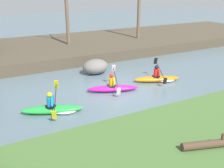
# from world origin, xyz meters

# --- Properties ---
(ground_plane) EXTENTS (90.00, 90.00, 0.00)m
(ground_plane) POSITION_xyz_m (0.00, 0.00, 0.00)
(ground_plane) COLOR slate
(riverbank_far) EXTENTS (44.00, 9.51, 0.77)m
(riverbank_far) POSITION_xyz_m (0.00, 10.15, 0.39)
(riverbank_far) COLOR #4C4233
(riverbank_far) RESTS_ON ground
(bare_tree_upstream) EXTENTS (2.79, 2.76, 5.00)m
(bare_tree_upstream) POSITION_xyz_m (0.36, 9.62, 3.13)
(bare_tree_upstream) COLOR brown
(bare_tree_upstream) RESTS_ON riverbank_far
(kayaker_lead) EXTENTS (2.74, 2.00, 1.20)m
(kayaker_lead) POSITION_xyz_m (2.70, 0.53, 0.20)
(kayaker_lead) COLOR orange
(kayaker_lead) RESTS_ON ground
(kayaker_middle) EXTENTS (2.74, 2.00, 1.20)m
(kayaker_middle) POSITION_xyz_m (-0.40, 0.43, 0.22)
(kayaker_middle) COLOR #C61999
(kayaker_middle) RESTS_ON ground
(kayaker_trailing) EXTENTS (2.74, 2.00, 1.20)m
(kayaker_trailing) POSITION_xyz_m (-3.88, -0.58, 0.20)
(kayaker_trailing) COLOR green
(kayaker_trailing) RESTS_ON ground
(boulder_midstream) EXTENTS (1.67, 1.31, 0.94)m
(boulder_midstream) POSITION_xyz_m (0.03, 3.62, 0.47)
(boulder_midstream) COLOR slate
(boulder_midstream) RESTS_ON ground
(driftwood_log) EXTENTS (2.07, 0.87, 0.44)m
(driftwood_log) POSITION_xyz_m (-0.75, -6.63, 0.96)
(driftwood_log) COLOR #4C3828
(driftwood_log) RESTS_ON riverbank_near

